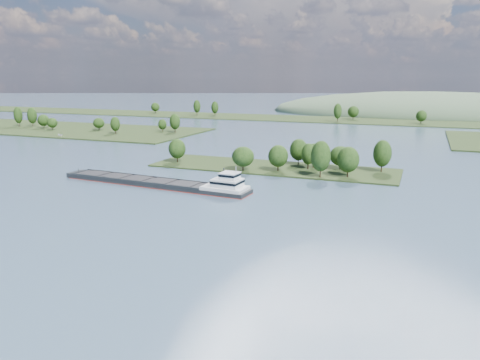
% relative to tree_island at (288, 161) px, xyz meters
% --- Properties ---
extents(ground, '(1800.00, 1800.00, 0.00)m').
position_rel_tree_island_xyz_m(ground, '(-6.99, -58.44, -4.01)').
color(ground, '#384861').
rests_on(ground, ground).
extents(tree_island, '(100.00, 30.95, 14.75)m').
position_rel_tree_island_xyz_m(tree_island, '(0.00, 0.00, 0.00)').
color(tree_island, black).
rests_on(tree_island, ground).
extents(left_bank, '(300.00, 80.00, 16.03)m').
position_rel_tree_island_xyz_m(left_bank, '(-236.55, 81.54, -3.01)').
color(left_bank, black).
rests_on(left_bank, ground).
extents(back_shoreline, '(900.00, 60.00, 15.92)m').
position_rel_tree_island_xyz_m(back_shoreline, '(1.74, 221.46, -3.28)').
color(back_shoreline, black).
rests_on(back_shoreline, ground).
extents(hill_west, '(320.00, 160.00, 44.00)m').
position_rel_tree_island_xyz_m(hill_west, '(53.01, 321.56, -4.01)').
color(hill_west, '#3F563B').
rests_on(hill_west, ground).
extents(cargo_barge, '(72.93, 14.13, 9.80)m').
position_rel_tree_island_xyz_m(cargo_barge, '(-31.50, -42.40, -2.78)').
color(cargo_barge, black).
rests_on(cargo_barge, ground).
extents(motorboat, '(5.46, 3.69, 1.97)m').
position_rel_tree_island_xyz_m(motorboat, '(-158.95, 48.36, -3.03)').
color(motorboat, silver).
rests_on(motorboat, ground).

